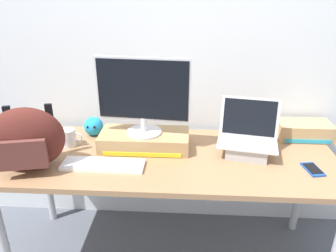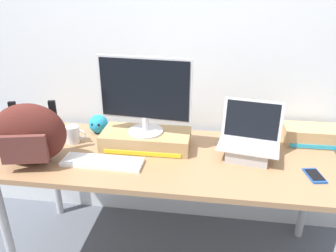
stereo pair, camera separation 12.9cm
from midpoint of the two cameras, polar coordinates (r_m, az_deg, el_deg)
name	(u,v)px [view 2 (the right image)]	position (r m, az deg, el deg)	size (l,w,h in m)	color
back_wall	(178,39)	(2.09, 3.67, 14.96)	(7.00, 0.10, 2.60)	silver
desk	(168,166)	(1.87, 1.99, -7.01)	(1.87, 0.72, 0.73)	#99704C
toner_box_yellow	(146,139)	(1.91, -1.92, -2.35)	(0.51, 0.24, 0.09)	#A88456
desktop_monitor	(145,94)	(1.81, -2.06, 5.49)	(0.53, 0.20, 0.44)	silver
open_laptop	(249,146)	(1.87, 15.80, -3.41)	(0.36, 0.28, 0.30)	#ADADB2
external_keyboard	(102,162)	(1.78, -9.32, -6.24)	(0.43, 0.14, 0.02)	white
messenger_backpack	(29,134)	(1.82, -21.17, -1.37)	(0.41, 0.29, 0.33)	#4C1E19
coffee_mug	(73,134)	(2.02, -14.47, -1.45)	(0.12, 0.08, 0.10)	silver
cell_phone	(315,176)	(1.83, 26.07, -7.81)	(0.10, 0.14, 0.01)	#19479E
plush_toy	(98,124)	(2.12, -10.36, 0.37)	(0.12, 0.12, 0.12)	#2393CC
toner_box_cyan	(311,135)	(2.16, 25.25, -1.45)	(0.32, 0.18, 0.10)	tan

